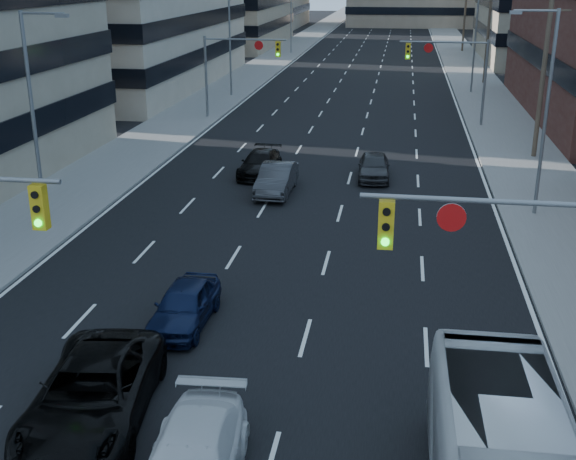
# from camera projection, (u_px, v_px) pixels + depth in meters

# --- Properties ---
(road_surface) EXTENTS (18.00, 300.00, 0.02)m
(road_surface) POSITION_uv_depth(u_px,v_px,m) (381.00, 31.00, 131.72)
(road_surface) COLOR black
(road_surface) RESTS_ON ground
(sidewalk_left) EXTENTS (5.00, 300.00, 0.15)m
(sidewalk_left) POSITION_uv_depth(u_px,v_px,m) (318.00, 30.00, 133.37)
(sidewalk_left) COLOR slate
(sidewalk_left) RESTS_ON ground
(sidewalk_right) EXTENTS (5.00, 300.00, 0.15)m
(sidewalk_right) POSITION_uv_depth(u_px,v_px,m) (445.00, 32.00, 130.03)
(sidewalk_right) COLOR slate
(sidewalk_right) RESTS_ON ground
(signal_near_right) EXTENTS (6.59, 0.33, 6.00)m
(signal_near_right) POSITION_uv_depth(u_px,v_px,m) (539.00, 268.00, 15.77)
(signal_near_right) COLOR slate
(signal_near_right) RESTS_ON ground
(signal_far_left) EXTENTS (6.09, 0.33, 6.00)m
(signal_far_left) POSITION_uv_depth(u_px,v_px,m) (236.00, 60.00, 52.37)
(signal_far_left) COLOR slate
(signal_far_left) RESTS_ON ground
(signal_far_right) EXTENTS (6.09, 0.33, 6.00)m
(signal_far_right) POSITION_uv_depth(u_px,v_px,m) (452.00, 64.00, 50.14)
(signal_far_right) COLOR slate
(signal_far_right) RESTS_ON ground
(utility_pole_block) EXTENTS (2.20, 0.28, 11.00)m
(utility_pole_block) POSITION_uv_depth(u_px,v_px,m) (545.00, 59.00, 40.62)
(utility_pole_block) COLOR #4C3D2D
(utility_pole_block) RESTS_ON ground
(utility_pole_midblock) EXTENTS (2.20, 0.28, 11.00)m
(utility_pole_midblock) POSITION_uv_depth(u_px,v_px,m) (489.00, 23.00, 68.51)
(utility_pole_midblock) COLOR #4C3D2D
(utility_pole_midblock) RESTS_ON ground
(utility_pole_distant) EXTENTS (2.20, 0.28, 11.00)m
(utility_pole_distant) POSITION_uv_depth(u_px,v_px,m) (465.00, 8.00, 96.39)
(utility_pole_distant) COLOR #4C3D2D
(utility_pole_distant) RESTS_ON ground
(streetlight_left_near) EXTENTS (2.03, 0.22, 9.00)m
(streetlight_left_near) POSITION_uv_depth(u_px,v_px,m) (36.00, 112.00, 29.26)
(streetlight_left_near) COLOR slate
(streetlight_left_near) RESTS_ON ground
(streetlight_left_mid) EXTENTS (2.03, 0.22, 9.00)m
(streetlight_left_mid) POSITION_uv_depth(u_px,v_px,m) (232.00, 37.00, 61.80)
(streetlight_left_mid) COLOR slate
(streetlight_left_mid) RESTS_ON ground
(streetlight_left_far) EXTENTS (2.03, 0.22, 9.00)m
(streetlight_left_far) POSITION_uv_depth(u_px,v_px,m) (292.00, 14.00, 94.33)
(streetlight_left_far) COLOR slate
(streetlight_left_far) RESTS_ON ground
(streetlight_right_near) EXTENTS (2.03, 0.22, 9.00)m
(streetlight_right_near) POSITION_uv_depth(u_px,v_px,m) (543.00, 104.00, 30.91)
(streetlight_right_near) COLOR slate
(streetlight_right_near) RESTS_ON ground
(streetlight_right_far) EXTENTS (2.03, 0.22, 9.00)m
(streetlight_right_far) POSITION_uv_depth(u_px,v_px,m) (474.00, 36.00, 63.44)
(streetlight_right_far) COLOR slate
(streetlight_right_far) RESTS_ON ground
(black_pickup) EXTENTS (3.35, 6.06, 1.61)m
(black_pickup) POSITION_uv_depth(u_px,v_px,m) (93.00, 393.00, 17.47)
(black_pickup) COLOR black
(black_pickup) RESTS_ON ground
(sedan_blue) EXTENTS (1.65, 3.97, 1.34)m
(sedan_blue) POSITION_uv_depth(u_px,v_px,m) (184.00, 305.00, 22.39)
(sedan_blue) COLOR #0C1533
(sedan_blue) RESTS_ON ground
(sedan_grey_center) EXTENTS (1.61, 4.44, 1.45)m
(sedan_grey_center) POSITION_uv_depth(u_px,v_px,m) (277.00, 179.00, 35.69)
(sedan_grey_center) COLOR #343436
(sedan_grey_center) RESTS_ON ground
(sedan_black_far) EXTENTS (1.98, 4.51, 1.29)m
(sedan_black_far) POSITION_uv_depth(u_px,v_px,m) (260.00, 163.00, 38.92)
(sedan_black_far) COLOR black
(sedan_black_far) RESTS_ON ground
(sedan_grey_right) EXTENTS (1.79, 4.11, 1.38)m
(sedan_grey_right) POSITION_uv_depth(u_px,v_px,m) (374.00, 166.00, 38.20)
(sedan_grey_right) COLOR #2D2D2F
(sedan_grey_right) RESTS_ON ground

